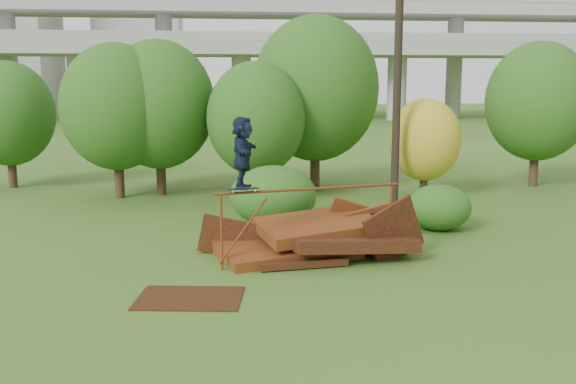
{
  "coord_description": "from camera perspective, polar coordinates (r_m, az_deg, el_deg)",
  "views": [
    {
      "loc": [
        -2.44,
        -13.62,
        4.27
      ],
      "look_at": [
        -0.8,
        2.0,
        1.6
      ],
      "focal_mm": 40.0,
      "sensor_mm": 36.0,
      "label": 1
    }
  ],
  "objects": [
    {
      "name": "skater",
      "position": [
        14.66,
        -4.06,
        3.52
      ],
      "size": [
        0.72,
        1.59,
        1.65
      ],
      "primitive_type": "imported",
      "rotation": [
        0.0,
        0.0,
        1.41
      ],
      "color": "#121D32",
      "rests_on": "skateboard"
    },
    {
      "name": "ground",
      "position": [
        14.49,
        4.01,
        -7.52
      ],
      "size": [
        240.0,
        240.0,
        0.0
      ],
      "primitive_type": "plane",
      "color": "#2D5116",
      "rests_on": "ground"
    },
    {
      "name": "tree_3",
      "position": [
        25.68,
        2.46,
        9.15
      ],
      "size": [
        4.99,
        4.99,
        6.93
      ],
      "color": "black",
      "rests_on": "ground"
    },
    {
      "name": "tree_4",
      "position": [
        24.75,
        12.1,
        4.55
      ],
      "size": [
        2.69,
        2.69,
        3.72
      ],
      "color": "black",
      "rests_on": "ground"
    },
    {
      "name": "tree_6",
      "position": [
        28.66,
        -23.61,
        6.39
      ],
      "size": [
        3.71,
        3.71,
        5.18
      ],
      "color": "black",
      "rests_on": "ground"
    },
    {
      "name": "building_right",
      "position": [
        116.82,
        -13.04,
        14.19
      ],
      "size": [
        14.0,
        14.0,
        28.0
      ],
      "primitive_type": "cube",
      "color": "#9E9E99",
      "rests_on": "ground"
    },
    {
      "name": "utility_pole",
      "position": [
        23.0,
        9.73,
        10.86
      ],
      "size": [
        1.4,
        0.28,
        9.48
      ],
      "color": "black",
      "rests_on": "ground"
    },
    {
      "name": "tree_2",
      "position": [
        23.48,
        -2.86,
        6.53
      ],
      "size": [
        3.6,
        3.6,
        5.08
      ],
      "color": "black",
      "rests_on": "ground"
    },
    {
      "name": "shrub_right",
      "position": [
        19.31,
        13.26,
        -1.34
      ],
      "size": [
        1.91,
        1.75,
        1.35
      ],
      "primitive_type": "ellipsoid",
      "color": "#1F4412",
      "rests_on": "ground"
    },
    {
      "name": "grind_rail",
      "position": [
        15.35,
        1.98,
        -1.05
      ],
      "size": [
        4.55,
        1.11,
        1.81
      ],
      "color": "#672B10",
      "rests_on": "ground"
    },
    {
      "name": "shrub_left",
      "position": [
        19.39,
        -1.32,
        -0.32
      ],
      "size": [
        2.64,
        2.44,
        1.83
      ],
      "primitive_type": "ellipsoid",
      "color": "#1F4412",
      "rests_on": "ground"
    },
    {
      "name": "tree_0",
      "position": [
        24.7,
        -15.03,
        7.31
      ],
      "size": [
        4.08,
        4.08,
        5.76
      ],
      "color": "black",
      "rests_on": "ground"
    },
    {
      "name": "tree_1",
      "position": [
        25.0,
        -11.41,
        7.61
      ],
      "size": [
        4.25,
        4.25,
        5.92
      ],
      "color": "black",
      "rests_on": "ground"
    },
    {
      "name": "scrap_pile",
      "position": [
        16.1,
        2.48,
        -4.22
      ],
      "size": [
        5.73,
        3.0,
        1.89
      ],
      "color": "#431D0C",
      "rests_on": "ground"
    },
    {
      "name": "flat_plate",
      "position": [
        13.19,
        -8.74,
        -9.3
      ],
      "size": [
        2.26,
        1.76,
        0.03
      ],
      "primitive_type": "cube",
      "rotation": [
        0.0,
        0.0,
        -0.14
      ],
      "color": "#331B0B",
      "rests_on": "ground"
    },
    {
      "name": "tree_5",
      "position": [
        28.53,
        21.33,
        7.5
      ],
      "size": [
        4.26,
        4.26,
        5.98
      ],
      "color": "black",
      "rests_on": "ground"
    },
    {
      "name": "freeway_overpass",
      "position": [
        76.82,
        -4.28,
        14.14
      ],
      "size": [
        160.0,
        15.0,
        13.7
      ],
      "color": "gray",
      "rests_on": "ground"
    },
    {
      "name": "skateboard",
      "position": [
        14.77,
        -4.02,
        0.28
      ],
      "size": [
        0.75,
        0.35,
        0.07
      ],
      "rotation": [
        0.0,
        0.0,
        0.23
      ],
      "color": "black",
      "rests_on": "grind_rail"
    }
  ]
}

